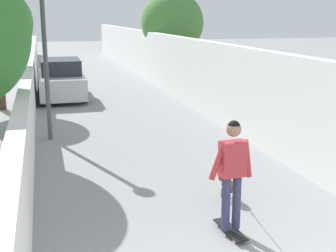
{
  "coord_description": "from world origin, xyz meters",
  "views": [
    {
      "loc": [
        -3.73,
        2.39,
        3.27
      ],
      "look_at": [
        5.2,
        -0.07,
        1.0
      ],
      "focal_mm": 49.01,
      "sensor_mm": 36.0,
      "label": 1
    }
  ],
  "objects_px": {
    "lamp_post": "(44,35)",
    "car_near": "(61,80)",
    "tree_right_mid": "(172,23)",
    "dog": "(228,185)",
    "person_skateboarder": "(232,167)",
    "skateboard": "(230,230)"
  },
  "relations": [
    {
      "from": "skateboard",
      "to": "car_near",
      "type": "height_order",
      "value": "car_near"
    },
    {
      "from": "tree_right_mid",
      "to": "person_skateboarder",
      "type": "xyz_separation_m",
      "value": [
        -16.8,
        3.86,
        -1.74
      ]
    },
    {
      "from": "dog",
      "to": "person_skateboarder",
      "type": "bearing_deg",
      "value": 159.12
    },
    {
      "from": "skateboard",
      "to": "dog",
      "type": "height_order",
      "value": "dog"
    },
    {
      "from": "lamp_post",
      "to": "skateboard",
      "type": "xyz_separation_m",
      "value": [
        -6.32,
        -2.52,
        -2.68
      ]
    },
    {
      "from": "dog",
      "to": "car_near",
      "type": "height_order",
      "value": "car_near"
    },
    {
      "from": "tree_right_mid",
      "to": "lamp_post",
      "type": "relative_size",
      "value": 1.11
    },
    {
      "from": "dog",
      "to": "skateboard",
      "type": "bearing_deg",
      "value": 159.12
    },
    {
      "from": "lamp_post",
      "to": "car_near",
      "type": "xyz_separation_m",
      "value": [
        6.36,
        -0.6,
        -2.03
      ]
    },
    {
      "from": "lamp_post",
      "to": "dog",
      "type": "distance_m",
      "value": 6.38
    },
    {
      "from": "skateboard",
      "to": "person_skateboarder",
      "type": "relative_size",
      "value": 0.48
    },
    {
      "from": "tree_right_mid",
      "to": "car_near",
      "type": "distance_m",
      "value": 7.4
    },
    {
      "from": "dog",
      "to": "car_near",
      "type": "distance_m",
      "value": 11.68
    },
    {
      "from": "tree_right_mid",
      "to": "car_near",
      "type": "xyz_separation_m",
      "value": [
        -4.12,
        5.78,
        -2.11
      ]
    },
    {
      "from": "lamp_post",
      "to": "dog",
      "type": "xyz_separation_m",
      "value": [
        -5.06,
        -3.0,
        -2.47
      ]
    },
    {
      "from": "tree_right_mid",
      "to": "skateboard",
      "type": "bearing_deg",
      "value": 167.06
    },
    {
      "from": "dog",
      "to": "lamp_post",
      "type": "bearing_deg",
      "value": 30.63
    },
    {
      "from": "dog",
      "to": "tree_right_mid",
      "type": "bearing_deg",
      "value": -12.27
    },
    {
      "from": "lamp_post",
      "to": "skateboard",
      "type": "distance_m",
      "value": 7.31
    },
    {
      "from": "lamp_post",
      "to": "person_skateboarder",
      "type": "distance_m",
      "value": 7.0
    },
    {
      "from": "lamp_post",
      "to": "person_skateboarder",
      "type": "bearing_deg",
      "value": -158.28
    },
    {
      "from": "skateboard",
      "to": "car_near",
      "type": "xyz_separation_m",
      "value": [
        12.68,
        1.92,
        0.65
      ]
    }
  ]
}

